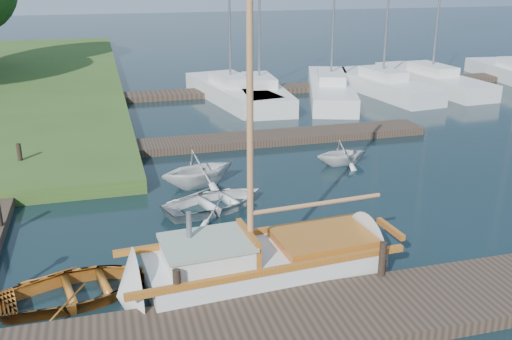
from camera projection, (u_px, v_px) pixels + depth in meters
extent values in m
plane|color=black|center=(256.00, 208.00, 16.87)|extent=(160.00, 160.00, 0.00)
cube|color=#31281E|center=(335.00, 316.00, 11.37)|extent=(18.00, 2.20, 0.30)
cube|color=#31281E|center=(261.00, 139.00, 23.23)|extent=(14.00, 1.60, 0.30)
cube|color=#31281E|center=(347.00, 85.00, 33.86)|extent=(30.00, 1.60, 0.30)
cylinder|color=black|center=(177.00, 288.00, 11.34)|extent=(0.16, 0.16, 0.80)
cylinder|color=black|center=(382.00, 259.00, 12.47)|extent=(0.16, 0.16, 0.80)
cylinder|color=black|center=(20.00, 155.00, 19.44)|extent=(0.16, 0.16, 0.80)
cube|color=white|center=(259.00, 271.00, 12.91)|extent=(5.14, 2.37, 0.90)
cone|color=white|center=(376.00, 250.00, 13.88)|extent=(1.44, 2.05, 1.96)
cone|color=white|center=(127.00, 295.00, 11.98)|extent=(1.14, 2.03, 1.96)
cube|color=#994414|center=(246.00, 233.00, 13.57)|extent=(6.19, 0.59, 0.14)
cube|color=#994414|center=(274.00, 271.00, 11.91)|extent=(6.19, 0.59, 0.14)
cube|color=#994414|center=(391.00, 229.00, 13.82)|extent=(0.20, 1.11, 0.14)
cube|color=white|center=(207.00, 253.00, 12.31)|extent=(1.90, 1.53, 0.44)
cube|color=#96A993|center=(206.00, 243.00, 12.22)|extent=(2.01, 1.64, 0.08)
cube|color=#994414|center=(248.00, 243.00, 12.58)|extent=(0.22, 1.41, 0.60)
cylinder|color=slate|center=(189.00, 225.00, 12.28)|extent=(0.12, 0.12, 0.60)
cube|color=#994414|center=(324.00, 238.00, 13.23)|extent=(2.31, 1.66, 0.20)
cylinder|color=#A96F3C|center=(250.00, 66.00, 11.29)|extent=(0.14, 0.14, 8.40)
cylinder|color=#A96F3C|center=(317.00, 204.00, 12.87)|extent=(3.20, 0.34, 0.10)
imported|color=#994414|center=(79.00, 284.00, 12.16)|extent=(3.73, 3.00, 0.69)
imported|color=white|center=(215.00, 199.00, 16.71)|extent=(3.66, 3.10, 0.65)
imported|color=white|center=(198.00, 166.00, 18.40)|extent=(3.04, 2.81, 1.33)
imported|color=white|center=(342.00, 151.00, 20.48)|extent=(2.01, 1.76, 1.02)
cube|color=white|center=(231.00, 92.00, 30.44)|extent=(3.57, 8.71, 0.90)
cube|color=white|center=(230.00, 79.00, 30.20)|extent=(1.87, 3.15, 0.50)
cube|color=white|center=(259.00, 93.00, 30.17)|extent=(2.77, 8.08, 0.90)
cube|color=white|center=(259.00, 80.00, 29.94)|extent=(1.60, 2.87, 0.50)
cube|color=white|center=(330.00, 89.00, 31.26)|extent=(5.30, 9.99, 0.90)
cube|color=white|center=(331.00, 76.00, 31.03)|extent=(2.45, 3.70, 0.50)
cube|color=white|center=(382.00, 86.00, 32.15)|extent=(3.26, 8.63, 0.90)
cube|color=white|center=(383.00, 73.00, 31.91)|extent=(1.76, 3.10, 0.50)
cube|color=white|center=(431.00, 81.00, 33.65)|extent=(2.83, 9.31, 0.90)
cube|color=white|center=(432.00, 69.00, 33.41)|extent=(1.62, 3.30, 0.50)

